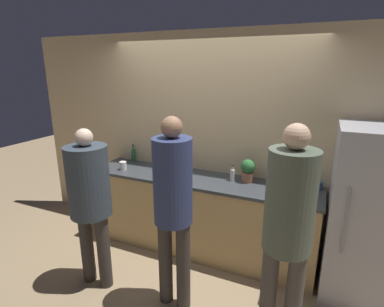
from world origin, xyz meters
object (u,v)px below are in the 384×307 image
(bottle_clear, at_px, (232,175))
(cup_blue, at_px, (318,185))
(person_center, at_px, (173,200))
(cup_white, at_px, (123,166))
(person_right, at_px, (288,221))
(potted_plant, at_px, (248,169))
(refrigerator, at_px, (365,216))
(utensil_crock, at_px, (293,182))
(fruit_bowl, at_px, (173,173))
(person_left, at_px, (90,193))
(bottle_green, at_px, (133,155))

(bottle_clear, xyz_separation_m, cup_blue, (0.90, 0.13, -0.03))
(bottle_clear, height_order, cup_blue, bottle_clear)
(person_center, distance_m, cup_white, 1.39)
(person_right, distance_m, cup_white, 2.26)
(potted_plant, bearing_deg, refrigerator, -8.89)
(cup_white, height_order, potted_plant, potted_plant)
(refrigerator, bearing_deg, person_center, -151.58)
(person_center, relative_size, cup_blue, 21.12)
(person_center, distance_m, utensil_crock, 1.36)
(fruit_bowl, xyz_separation_m, potted_plant, (0.83, 0.24, 0.09))
(cup_blue, bearing_deg, refrigerator, -31.68)
(utensil_crock, height_order, cup_white, utensil_crock)
(cup_white, bearing_deg, bottle_clear, 8.06)
(person_center, bearing_deg, person_left, -174.97)
(refrigerator, relative_size, cup_blue, 19.80)
(fruit_bowl, bearing_deg, potted_plant, 15.94)
(utensil_crock, height_order, potted_plant, utensil_crock)
(fruit_bowl, height_order, utensil_crock, utensil_crock)
(potted_plant, bearing_deg, person_right, -62.34)
(person_left, bearing_deg, cup_blue, 30.72)
(bottle_green, height_order, bottle_clear, bottle_green)
(person_center, bearing_deg, bottle_green, 136.51)
(cup_blue, xyz_separation_m, cup_white, (-2.27, -0.32, 0.01))
(person_center, xyz_separation_m, person_right, (0.97, -0.03, 0.02))
(bottle_green, bearing_deg, person_right, -28.50)
(utensil_crock, distance_m, cup_white, 2.04)
(person_center, bearing_deg, potted_plant, 68.63)
(potted_plant, bearing_deg, utensil_crock, -2.35)
(person_center, relative_size, fruit_bowl, 6.85)
(person_left, height_order, bottle_clear, person_left)
(fruit_bowl, height_order, bottle_green, bottle_green)
(cup_white, bearing_deg, cup_blue, 8.04)
(person_left, relative_size, utensil_crock, 5.65)
(bottle_clear, relative_size, cup_white, 1.77)
(person_center, height_order, cup_white, person_center)
(refrigerator, height_order, utensil_crock, refrigerator)
(person_right, xyz_separation_m, bottle_clear, (-0.73, 1.03, -0.09))
(person_right, height_order, cup_white, person_right)
(fruit_bowl, distance_m, cup_white, 0.71)
(fruit_bowl, relative_size, potted_plant, 1.00)
(fruit_bowl, xyz_separation_m, bottle_clear, (0.66, 0.19, 0.02))
(person_center, bearing_deg, person_right, -2.00)
(person_center, bearing_deg, cup_white, 144.68)
(fruit_bowl, bearing_deg, person_right, -31.05)
(bottle_clear, height_order, potted_plant, potted_plant)
(utensil_crock, distance_m, bottle_green, 2.11)
(person_left, xyz_separation_m, cup_blue, (2.01, 1.20, -0.03))
(person_center, relative_size, bottle_clear, 9.76)
(person_center, xyz_separation_m, potted_plant, (0.41, 1.04, 0.01))
(refrigerator, bearing_deg, bottle_green, 173.96)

